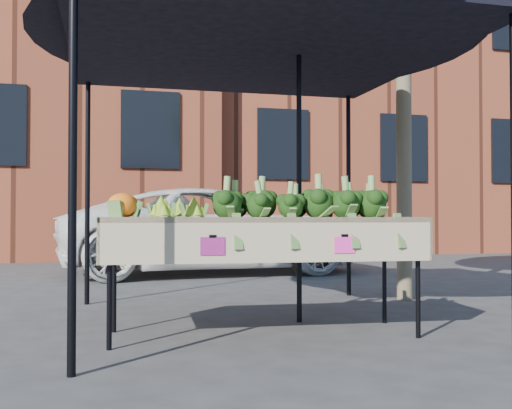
# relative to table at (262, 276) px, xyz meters

# --- Properties ---
(ground) EXTENTS (90.00, 90.00, 0.00)m
(ground) POSITION_rel_table_xyz_m (0.22, 0.09, -0.45)
(ground) COLOR #2D2D30
(table) EXTENTS (2.45, 0.95, 0.90)m
(table) POSITION_rel_table_xyz_m (0.00, 0.00, 0.00)
(table) COLOR tan
(table) RESTS_ON ground
(canopy) EXTENTS (3.16, 3.16, 2.74)m
(canopy) POSITION_rel_table_xyz_m (0.10, 0.55, 0.92)
(canopy) COLOR black
(canopy) RESTS_ON ground
(broccoli_heap) EXTENTS (1.49, 0.59, 0.28)m
(broccoli_heap) POSITION_rel_table_xyz_m (0.32, 0.03, 0.59)
(broccoli_heap) COLOR black
(broccoli_heap) RESTS_ON table
(romanesco_cluster) EXTENTS (0.45, 0.59, 0.22)m
(romanesco_cluster) POSITION_rel_table_xyz_m (-0.67, 0.04, 0.56)
(romanesco_cluster) COLOR #8FA823
(romanesco_cluster) RESTS_ON table
(cauliflower_pair) EXTENTS (0.25, 0.45, 0.19)m
(cauliflower_pair) POSITION_rel_table_xyz_m (-1.04, 0.07, 0.55)
(cauliflower_pair) COLOR orange
(cauliflower_pair) RESTS_ON table
(vehicle) EXTENTS (1.53, 2.35, 4.87)m
(vehicle) POSITION_rel_table_xyz_m (0.51, 5.14, 1.99)
(vehicle) COLOR white
(vehicle) RESTS_ON ground
(street_tree) EXTENTS (2.44, 2.44, 4.81)m
(street_tree) POSITION_rel_table_xyz_m (2.00, 1.52, 1.95)
(street_tree) COLOR #1E4C14
(street_tree) RESTS_ON ground
(building_right) EXTENTS (12.00, 8.00, 8.50)m
(building_right) POSITION_rel_table_xyz_m (7.22, 12.59, 3.80)
(building_right) COLOR brown
(building_right) RESTS_ON ground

